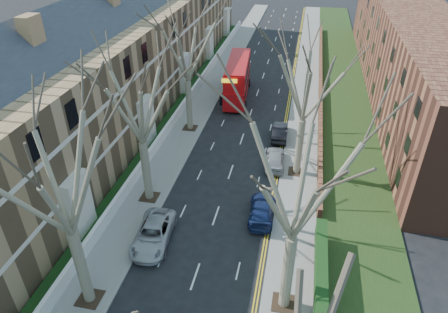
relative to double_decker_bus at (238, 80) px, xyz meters
The scene contains 16 objects.
pavement_left 4.56m from the double_decker_bus, 155.85° to the left, with size 3.00×102.00×0.12m, color slate.
pavement_right 8.74m from the double_decker_bus, 11.23° to the left, with size 3.00×102.00×0.12m, color slate.
terrace_left 13.41m from the double_decker_bus, 150.74° to the right, with size 9.70×78.00×13.60m.
flats_right 20.76m from the double_decker_bus, 15.95° to the left, with size 13.97×54.00×10.00m.
front_wall_left 8.44m from the double_decker_bus, 130.04° to the right, with size 0.30×78.00×1.00m.
grass_verge_right 13.08m from the double_decker_bus, ahead, with size 6.00×102.00×0.06m.
tree_left_mid 32.38m from the double_decker_bus, 96.16° to the right, with size 10.50×10.50×14.71m.
tree_left_far 22.74m from the double_decker_bus, 99.01° to the right, with size 10.15×10.15×14.22m.
tree_left_dist 12.38m from the double_decker_bus, 109.90° to the right, with size 10.50×10.50×14.71m.
tree_right_mid 31.31m from the double_decker_bus, 74.72° to the right, with size 10.50×10.50×14.71m.
tree_right_far 18.70m from the double_decker_bus, 62.42° to the right, with size 10.15×10.15×14.22m.
double_decker_bus is the anchor object (origin of this frame).
car_left_far 25.98m from the double_decker_bus, 92.94° to the right, with size 2.36×5.12×1.42m, color #A9A9AE.
car_right_near 22.50m from the double_decker_bus, 75.22° to the right, with size 1.85×4.54×1.32m, color navy.
car_right_mid 15.77m from the double_decker_bus, 67.47° to the right, with size 1.69×4.20×1.43m, color #93949B.
car_right_far 11.18m from the double_decker_bus, 57.11° to the right, with size 1.47×4.22×1.39m, color black.
Camera 1 is at (5.33, -7.66, 20.10)m, focal length 32.00 mm.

